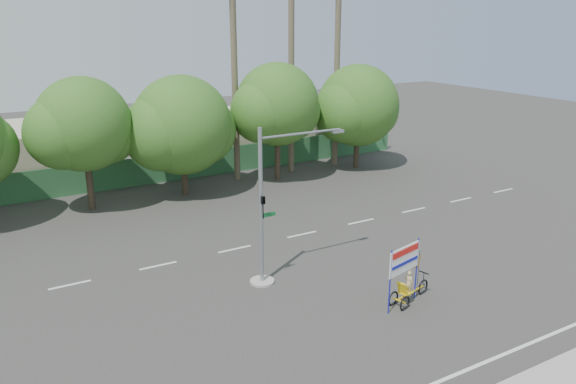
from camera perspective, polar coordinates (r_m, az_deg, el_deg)
ground at (r=23.59m, az=7.46°, el=-11.51°), size 120.00×120.00×0.00m
fence at (r=41.16m, az=-10.79°, el=2.61°), size 38.00×0.08×2.00m
building_left at (r=43.35m, az=-25.47°, el=3.31°), size 12.00×8.00×4.00m
building_right at (r=48.03m, az=-3.60°, el=6.00°), size 14.00×8.00×3.60m
tree_left at (r=35.28m, az=-20.13°, el=6.13°), size 6.66×5.60×8.07m
tree_center at (r=36.83m, az=-10.82°, el=6.40°), size 7.62×6.40×7.85m
tree_right at (r=39.50m, az=-1.17°, el=8.58°), size 6.90×5.80×8.36m
tree_far_right at (r=43.34m, az=7.07°, el=8.46°), size 7.38×6.20×7.94m
palm_tall at (r=41.33m, az=0.34°, el=16.26°), size 3.73×3.79×17.45m
palm_mid at (r=43.52m, az=5.05°, el=14.86°), size 3.73×3.79×15.45m
palm_short at (r=39.34m, az=-5.51°, el=13.78°), size 3.73×3.79×14.45m
traffic_signal at (r=24.33m, az=-2.09°, el=-2.86°), size 4.72×1.10×7.00m
trike_billboard at (r=23.66m, az=12.00°, el=-8.63°), size 2.75×1.02×2.77m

